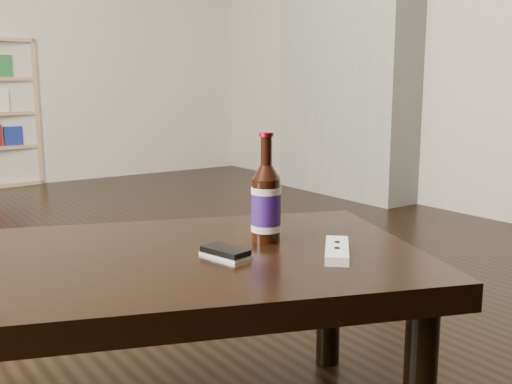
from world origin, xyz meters
TOP-DOWN VIEW (x-y plane):
  - floor at (0.00, 0.00)m, footprint 5.00×6.00m
  - chimney_breast at (2.35, 1.20)m, footprint 0.30×1.20m
  - coffee_table at (-0.21, -0.91)m, footprint 1.37×1.08m
  - beer_bottle at (0.07, -0.96)m, footprint 0.08×0.08m
  - phone at (-0.09, -1.01)m, footprint 0.08×0.12m
  - remote at (0.13, -1.15)m, footprint 0.16×0.17m

SIDE VIEW (x-z plane):
  - floor at x=0.00m, z-range -0.01..0.00m
  - coffee_table at x=-0.21m, z-range 0.17..0.61m
  - phone at x=-0.09m, z-range 0.45..0.47m
  - remote at x=0.13m, z-range 0.45..0.47m
  - beer_bottle at x=0.07m, z-range 0.41..0.68m
  - chimney_breast at x=2.35m, z-range 0.00..2.70m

